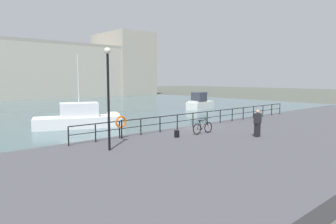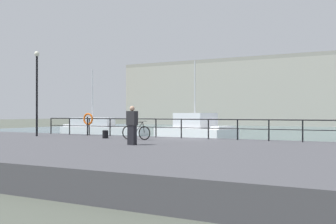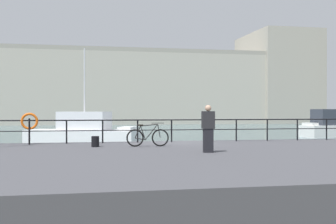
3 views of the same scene
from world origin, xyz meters
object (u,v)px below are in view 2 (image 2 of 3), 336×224
at_px(life_ring_stand, 88,120).
at_px(moored_harbor_tender, 99,127).
at_px(quay_lamp_post, 37,83).
at_px(mooring_bollard, 105,134).
at_px(standing_person, 132,125).
at_px(moored_small_launch, 194,130).
at_px(parked_bicycle, 136,132).

bearing_deg(life_ring_stand, moored_harbor_tender, 125.69).
bearing_deg(quay_lamp_post, mooring_bollard, 2.82).
relative_size(quay_lamp_post, standing_person, 3.03).
bearing_deg(mooring_bollard, quay_lamp_post, -177.18).
height_order(moored_small_launch, quay_lamp_post, moored_small_launch).
height_order(moored_small_launch, life_ring_stand, moored_small_launch).
xyz_separation_m(life_ring_stand, quay_lamp_post, (-2.13, -2.18, 2.25)).
xyz_separation_m(parked_bicycle, life_ring_stand, (-4.93, 2.16, 0.59)).
relative_size(mooring_bollard, life_ring_stand, 0.31).
height_order(parked_bicycle, standing_person, standing_person).
height_order(parked_bicycle, life_ring_stand, life_ring_stand).
xyz_separation_m(parked_bicycle, mooring_bollard, (-2.13, 0.23, -0.17)).
height_order(mooring_bollard, quay_lamp_post, quay_lamp_post).
height_order(moored_small_launch, mooring_bollard, moored_small_launch).
relative_size(moored_small_launch, life_ring_stand, 5.77).
bearing_deg(quay_lamp_post, life_ring_stand, 45.63).
height_order(mooring_bollard, standing_person, standing_person).
xyz_separation_m(moored_small_launch, moored_harbor_tender, (-13.28, 4.30, -0.14)).
relative_size(life_ring_stand, quay_lamp_post, 0.27).
bearing_deg(moored_harbor_tender, standing_person, 125.86).
distance_m(mooring_bollard, life_ring_stand, 3.48).
bearing_deg(moored_harbor_tender, life_ring_stand, 120.72).
bearing_deg(standing_person, moored_harbor_tender, 45.60).
distance_m(moored_harbor_tender, parked_bicycle, 23.33).
relative_size(moored_small_launch, parked_bicycle, 4.55).
bearing_deg(life_ring_stand, parked_bicycle, -23.70).
distance_m(quay_lamp_post, standing_person, 9.56).
bearing_deg(mooring_bollard, parked_bicycle, -6.13).
xyz_separation_m(quay_lamp_post, standing_person, (8.77, -2.98, -2.37)).
height_order(moored_small_launch, moored_harbor_tender, moored_harbor_tender).
relative_size(moored_harbor_tender, standing_person, 5.94).
relative_size(parked_bicycle, life_ring_stand, 1.27).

